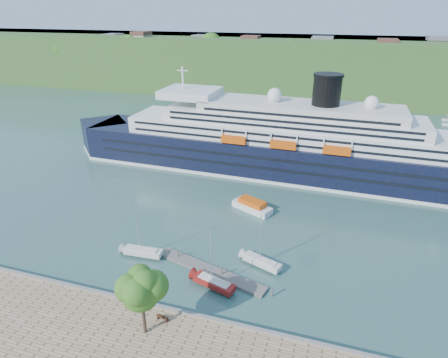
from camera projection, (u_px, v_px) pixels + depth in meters
ground at (155, 311)px, 49.03m from camera, size 400.00×400.00×0.00m
far_hillside at (298, 66)px, 169.88m from camera, size 400.00×50.00×24.00m
quay_coping at (153, 305)px, 48.38m from camera, size 220.00×0.50×0.30m
cruise_ship at (273, 124)px, 85.91m from camera, size 105.70×17.40×23.67m
park_bench at (163, 317)px, 46.04m from camera, size 1.63×0.89×0.99m
promenade_tree at (142, 300)px, 42.51m from camera, size 5.99×5.99×9.92m
floating_pontoon at (210, 270)px, 56.17m from camera, size 18.34×6.90×0.41m
sailboat_white_near at (141, 233)px, 57.87m from camera, size 6.91×2.31×8.79m
sailboat_red at (214, 263)px, 51.08m from camera, size 7.15×3.72×8.90m
sailboat_white_far at (263, 243)px, 55.49m from camera, size 6.96×4.05×8.69m
tender_launch at (252, 205)px, 72.80m from camera, size 8.56×5.89×2.25m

